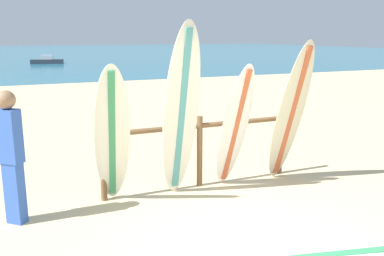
{
  "coord_description": "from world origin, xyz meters",
  "views": [
    {
      "loc": [
        -2.32,
        -3.34,
        2.35
      ],
      "look_at": [
        0.29,
        2.67,
        0.88
      ],
      "focal_mm": 38.92,
      "sensor_mm": 36.0,
      "label": 1
    }
  ],
  "objects_px": {
    "surfboard_leaning_far_left": "(112,136)",
    "small_boat_offshore": "(47,61)",
    "surfboard_rack": "(200,141)",
    "surfboard_leaning_left": "(181,112)",
    "surfboard_leaning_center_left": "(235,127)",
    "beachgoer_standing": "(11,152)",
    "surfboard_leaning_center": "(291,113)"
  },
  "relations": [
    {
      "from": "surfboard_rack",
      "to": "surfboard_leaning_center_left",
      "type": "bearing_deg",
      "value": -36.77
    },
    {
      "from": "beachgoer_standing",
      "to": "small_boat_offshore",
      "type": "height_order",
      "value": "beachgoer_standing"
    },
    {
      "from": "surfboard_leaning_far_left",
      "to": "small_boat_offshore",
      "type": "relative_size",
      "value": 0.76
    },
    {
      "from": "surfboard_rack",
      "to": "surfboard_leaning_center",
      "type": "relative_size",
      "value": 1.37
    },
    {
      "from": "small_boat_offshore",
      "to": "surfboard_rack",
      "type": "bearing_deg",
      "value": -90.41
    },
    {
      "from": "surfboard_rack",
      "to": "beachgoer_standing",
      "type": "distance_m",
      "value": 2.72
    },
    {
      "from": "surfboard_leaning_center",
      "to": "surfboard_leaning_left",
      "type": "bearing_deg",
      "value": 177.88
    },
    {
      "from": "surfboard_rack",
      "to": "surfboard_leaning_left",
      "type": "relative_size",
      "value": 1.23
    },
    {
      "from": "surfboard_rack",
      "to": "surfboard_leaning_center",
      "type": "distance_m",
      "value": 1.5
    },
    {
      "from": "surfboard_leaning_center_left",
      "to": "beachgoer_standing",
      "type": "relative_size",
      "value": 1.16
    },
    {
      "from": "surfboard_leaning_center",
      "to": "beachgoer_standing",
      "type": "xyz_separation_m",
      "value": [
        -4.08,
        0.14,
        -0.21
      ]
    },
    {
      "from": "surfboard_rack",
      "to": "surfboard_leaning_far_left",
      "type": "distance_m",
      "value": 1.49
    },
    {
      "from": "surfboard_rack",
      "to": "surfboard_leaning_left",
      "type": "distance_m",
      "value": 0.79
    },
    {
      "from": "surfboard_leaning_center_left",
      "to": "surfboard_leaning_center",
      "type": "xyz_separation_m",
      "value": [
        0.95,
        -0.1,
        0.16
      ]
    },
    {
      "from": "surfboard_leaning_center",
      "to": "small_boat_offshore",
      "type": "relative_size",
      "value": 0.86
    },
    {
      "from": "surfboard_leaning_left",
      "to": "surfboard_rack",
      "type": "bearing_deg",
      "value": 38.09
    },
    {
      "from": "surfboard_leaning_far_left",
      "to": "small_boat_offshore",
      "type": "height_order",
      "value": "surfboard_leaning_far_left"
    },
    {
      "from": "surfboard_leaning_left",
      "to": "beachgoer_standing",
      "type": "relative_size",
      "value": 1.5
    },
    {
      "from": "small_boat_offshore",
      "to": "surfboard_leaning_far_left",
      "type": "bearing_deg",
      "value": -93.03
    },
    {
      "from": "surfboard_leaning_left",
      "to": "surfboard_leaning_center_left",
      "type": "bearing_deg",
      "value": 1.97
    },
    {
      "from": "surfboard_leaning_far_left",
      "to": "small_boat_offshore",
      "type": "bearing_deg",
      "value": 86.97
    },
    {
      "from": "surfboard_leaning_center_left",
      "to": "small_boat_offshore",
      "type": "height_order",
      "value": "surfboard_leaning_center_left"
    },
    {
      "from": "small_boat_offshore",
      "to": "beachgoer_standing",
      "type": "bearing_deg",
      "value": -95.32
    },
    {
      "from": "surfboard_rack",
      "to": "surfboard_leaning_far_left",
      "type": "relative_size",
      "value": 1.55
    },
    {
      "from": "beachgoer_standing",
      "to": "surfboard_leaning_center_left",
      "type": "bearing_deg",
      "value": -0.71
    },
    {
      "from": "surfboard_rack",
      "to": "beachgoer_standing",
      "type": "bearing_deg",
      "value": -173.92
    },
    {
      "from": "beachgoer_standing",
      "to": "surfboard_leaning_left",
      "type": "bearing_deg",
      "value": -1.78
    },
    {
      "from": "surfboard_leaning_center",
      "to": "small_boat_offshore",
      "type": "bearing_deg",
      "value": 92.11
    },
    {
      "from": "surfboard_rack",
      "to": "surfboard_leaning_center_left",
      "type": "xyz_separation_m",
      "value": [
        0.44,
        -0.33,
        0.25
      ]
    },
    {
      "from": "surfboard_rack",
      "to": "small_boat_offshore",
      "type": "distance_m",
      "value": 31.06
    },
    {
      "from": "surfboard_leaning_left",
      "to": "beachgoer_standing",
      "type": "distance_m",
      "value": 2.27
    },
    {
      "from": "surfboard_leaning_left",
      "to": "small_boat_offshore",
      "type": "xyz_separation_m",
      "value": [
        0.68,
        31.41,
        -1.02
      ]
    }
  ]
}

